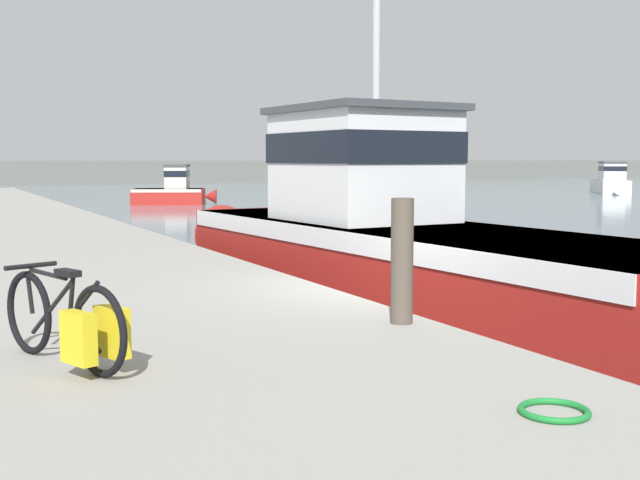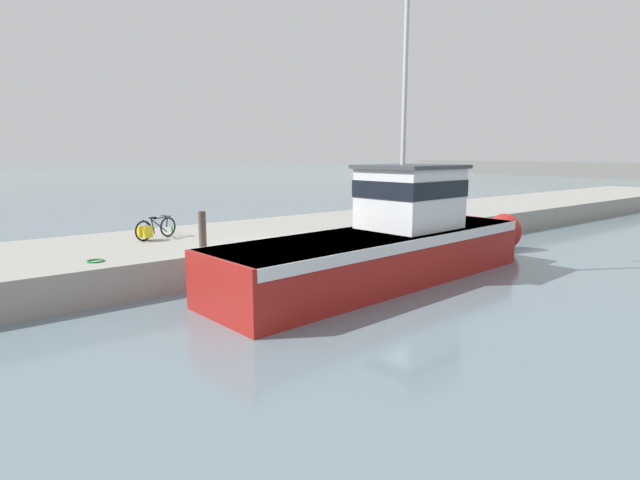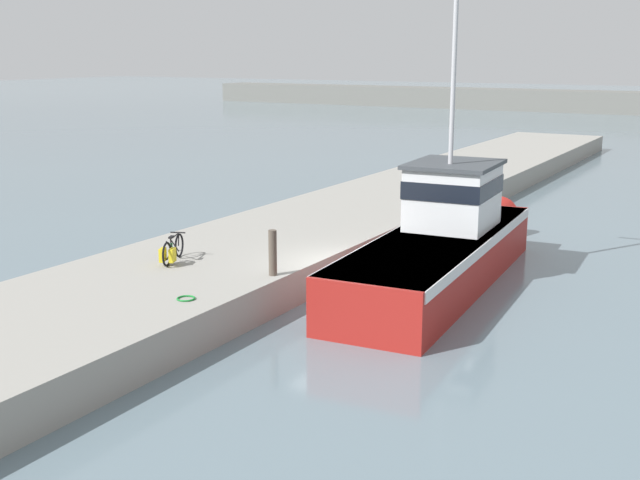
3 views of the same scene
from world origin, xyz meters
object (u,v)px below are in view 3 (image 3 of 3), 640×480
at_px(bicycle_touring, 171,251).
at_px(mooring_post, 273,253).
at_px(water_bottle_by_bike, 171,247).
at_px(fishing_boat_main, 444,241).

distance_m(bicycle_touring, mooring_post, 3.19).
height_order(mooring_post, water_bottle_by_bike, mooring_post).
xyz_separation_m(fishing_boat_main, bicycle_touring, (-6.00, -5.36, 0.12)).
relative_size(fishing_boat_main, mooring_post, 10.97).
relative_size(bicycle_touring, mooring_post, 1.34).
bearing_deg(water_bottle_by_bike, fishing_boat_main, 32.29).
bearing_deg(water_bottle_by_bike, mooring_post, -9.55).
relative_size(mooring_post, water_bottle_by_bike, 4.76).
bearing_deg(mooring_post, fishing_boat_main, 60.45).
bearing_deg(water_bottle_by_bike, bicycle_touring, -49.66).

